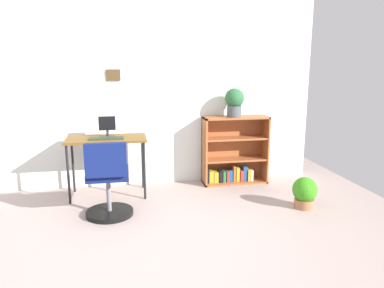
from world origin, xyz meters
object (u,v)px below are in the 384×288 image
Objects in this scene: keyboard at (106,138)px; bookshelf_low at (233,153)px; desk at (106,143)px; potted_plant_floor at (305,192)px; monitor at (107,128)px; potted_plant_on_shelf at (234,101)px; office_chair at (108,184)px.

bookshelf_low is (1.71, 0.33, -0.35)m from keyboard.
desk is 2.66× the size of potted_plant_floor.
bookshelf_low reaches higher than potted_plant_floor.
desk is at bearing -171.72° from bookshelf_low.
keyboard is (-0.01, -0.13, -0.11)m from monitor.
monitor is 0.71× the size of potted_plant_floor.
bookshelf_low is 2.43× the size of potted_plant_on_shelf.
potted_plant_on_shelf reaches higher than desk.
desk is 1.12× the size of office_chair.
office_chair is (0.01, -0.75, -0.49)m from monitor.
office_chair is 0.93× the size of bookshelf_low.
bookshelf_low is (1.72, 0.25, -0.27)m from desk.
monitor is at bearing 84.95° from keyboard.
bookshelf_low reaches higher than keyboard.
monitor is 1.71m from potted_plant_on_shelf.
potted_plant_on_shelf reaches higher than potted_plant_floor.
keyboard is 0.73m from office_chair.
office_chair reaches higher than potted_plant_floor.
keyboard is 2.44m from potted_plant_floor.
bookshelf_low is 1.24m from potted_plant_floor.
bookshelf_low reaches higher than desk.
potted_plant_on_shelf is (1.70, 0.19, 0.47)m from desk.
keyboard is 1.07× the size of potted_plant_on_shelf.
desk is at bearing -173.56° from potted_plant_on_shelf.
potted_plant_floor is (2.22, -0.14, -0.19)m from office_chair.
potted_plant_floor is at bearing -21.68° from monitor.
office_chair is at bearing 176.49° from potted_plant_floor.
office_chair is at bearing -150.39° from bookshelf_low.
potted_plant_on_shelf is at bearing 28.39° from office_chair.
potted_plant_on_shelf is at bearing 6.44° from desk.
office_chair is 1.94m from bookshelf_low.
desk is 2.53× the size of potted_plant_on_shelf.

